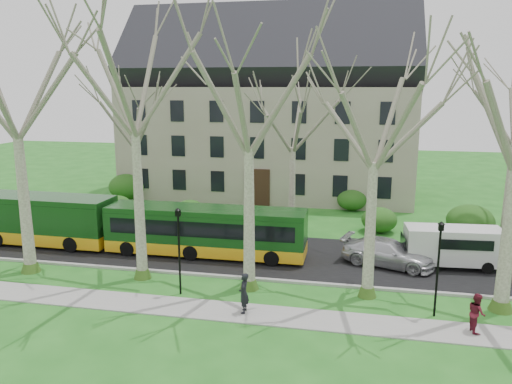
# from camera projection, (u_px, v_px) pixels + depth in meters

# --- Properties ---
(ground) EXTENTS (120.00, 120.00, 0.00)m
(ground) POSITION_uv_depth(u_px,v_px,m) (303.00, 296.00, 24.53)
(ground) COLOR #20661D
(ground) RESTS_ON ground
(sidewalk) EXTENTS (70.00, 2.00, 0.06)m
(sidewalk) POSITION_uv_depth(u_px,v_px,m) (297.00, 318.00, 22.13)
(sidewalk) COLOR gray
(sidewalk) RESTS_ON ground
(road) EXTENTS (80.00, 8.00, 0.06)m
(road) POSITION_uv_depth(u_px,v_px,m) (313.00, 258.00, 29.79)
(road) COLOR black
(road) RESTS_ON ground
(curb) EXTENTS (80.00, 0.25, 0.14)m
(curb) POSITION_uv_depth(u_px,v_px,m) (306.00, 283.00, 25.95)
(curb) COLOR #A5A39E
(curb) RESTS_ON ground
(building) EXTENTS (26.50, 12.20, 16.00)m
(building) POSITION_uv_depth(u_px,v_px,m) (270.00, 108.00, 47.01)
(building) COLOR gray
(building) RESTS_ON ground
(tree_row_verge) EXTENTS (49.00, 7.00, 14.00)m
(tree_row_verge) POSITION_uv_depth(u_px,v_px,m) (307.00, 154.00, 23.35)
(tree_row_verge) COLOR gray
(tree_row_verge) RESTS_ON ground
(tree_row_far) EXTENTS (33.00, 7.00, 12.00)m
(tree_row_far) POSITION_uv_depth(u_px,v_px,m) (303.00, 147.00, 34.07)
(tree_row_far) COLOR gray
(tree_row_far) RESTS_ON ground
(lamp_row) EXTENTS (36.22, 0.22, 4.30)m
(lamp_row) POSITION_uv_depth(u_px,v_px,m) (302.00, 253.00, 23.03)
(lamp_row) COLOR black
(lamp_row) RESTS_ON ground
(hedges) EXTENTS (30.60, 8.60, 2.00)m
(hedges) POSITION_uv_depth(u_px,v_px,m) (264.00, 206.00, 38.65)
(hedges) COLOR #1A5117
(hedges) RESTS_ON ground
(bus_lead) EXTENTS (13.10, 2.93, 3.26)m
(bus_lead) POSITION_uv_depth(u_px,v_px,m) (18.00, 217.00, 32.61)
(bus_lead) COLOR #113D13
(bus_lead) RESTS_ON road
(bus_follow) EXTENTS (12.09, 2.61, 3.02)m
(bus_follow) POSITION_uv_depth(u_px,v_px,m) (206.00, 231.00, 30.05)
(bus_follow) COLOR #113D13
(bus_follow) RESTS_ON road
(sedan) EXTENTS (5.60, 3.56, 1.51)m
(sedan) POSITION_uv_depth(u_px,v_px,m) (388.00, 253.00, 28.38)
(sedan) COLOR silver
(sedan) RESTS_ON road
(van_a) EXTENTS (5.35, 2.30, 2.28)m
(van_a) POSITION_uv_depth(u_px,v_px,m) (453.00, 247.00, 28.10)
(van_a) COLOR silver
(van_a) RESTS_ON road
(pedestrian_a) EXTENTS (0.48, 0.70, 1.86)m
(pedestrian_a) POSITION_uv_depth(u_px,v_px,m) (244.00, 293.00, 22.44)
(pedestrian_a) COLOR black
(pedestrian_a) RESTS_ON sidewalk
(pedestrian_b) EXTENTS (0.76, 0.91, 1.67)m
(pedestrian_b) POSITION_uv_depth(u_px,v_px,m) (477.00, 313.00, 20.70)
(pedestrian_b) COLOR maroon
(pedestrian_b) RESTS_ON sidewalk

